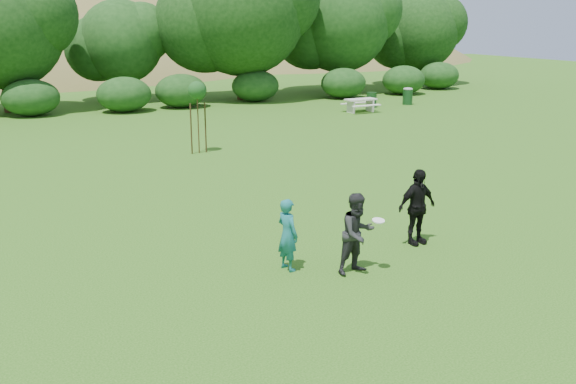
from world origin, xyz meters
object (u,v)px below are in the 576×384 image
object	(u,v)px
player_black	(417,207)
sapling	(197,92)
trash_can_lidded	(408,96)
picnic_table	(361,103)
player_grey	(358,233)
trash_can_near	(371,100)
player_teal	(288,235)

from	to	relation	value
player_black	sapling	world-z (taller)	sapling
trash_can_lidded	picnic_table	bearing A→B (deg)	-163.42
player_grey	trash_can_near	distance (m)	25.73
player_teal	trash_can_lidded	size ratio (longest dim) A/B	1.51
player_teal	sapling	xyz separation A→B (m)	(2.60, 12.39, 1.63)
player_teal	trash_can_near	xyz separation A→B (m)	(16.32, 20.00, -0.34)
player_black	trash_can_near	distance (m)	23.77
player_grey	player_black	distance (m)	2.41
trash_can_lidded	player_grey	bearing A→B (deg)	-130.51
player_black	trash_can_near	xyz separation A→B (m)	(12.84, 20.00, -0.47)
player_teal	player_black	bearing A→B (deg)	-101.04
player_teal	player_grey	world-z (taller)	player_grey
player_grey	trash_can_near	world-z (taller)	player_grey
player_grey	sapling	xyz separation A→B (m)	(1.37, 13.23, 1.54)
trash_can_near	player_teal	bearing A→B (deg)	-129.22
trash_can_near	sapling	world-z (taller)	sapling
player_black	trash_can_lidded	bearing A→B (deg)	49.09
trash_can_near	trash_can_lidded	world-z (taller)	trash_can_lidded
sapling	player_teal	bearing A→B (deg)	-101.84
player_teal	player_black	world-z (taller)	player_black
player_teal	player_grey	xyz separation A→B (m)	(1.22, -0.84, 0.08)
trash_can_near	picnic_table	bearing A→B (deg)	-141.95
player_black	sapling	size ratio (longest dim) A/B	0.65
trash_can_near	picnic_table	distance (m)	2.13
player_teal	picnic_table	xyz separation A→B (m)	(14.64, 18.69, -0.27)
player_teal	player_grey	bearing A→B (deg)	-135.34
trash_can_near	picnic_table	world-z (taller)	trash_can_near
player_black	trash_can_near	world-z (taller)	player_black
sapling	trash_can_lidded	xyz separation A→B (m)	(16.42, 7.60, -1.88)
player_grey	picnic_table	xyz separation A→B (m)	(13.42, 19.52, -0.36)
player_teal	player_grey	size ratio (longest dim) A/B	0.91
player_teal	player_black	size ratio (longest dim) A/B	0.86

